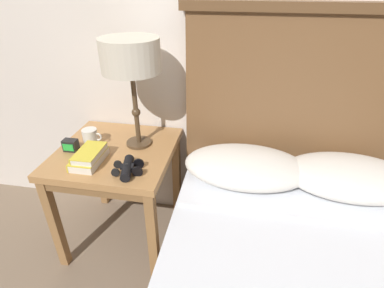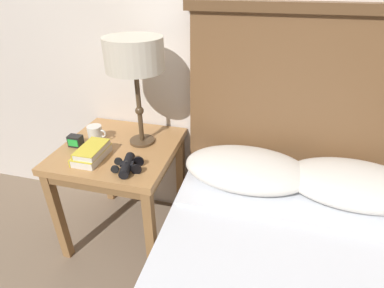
# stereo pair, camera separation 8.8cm
# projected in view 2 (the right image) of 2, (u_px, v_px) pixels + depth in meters

# --- Properties ---
(nightstand) EXTENTS (0.58, 0.58, 0.60)m
(nightstand) POSITION_uv_depth(u_px,v_px,m) (120.00, 159.00, 1.59)
(nightstand) COLOR #AD7A47
(nightstand) RESTS_ON ground_plane
(table_lamp) EXTENTS (0.27, 0.27, 0.54)m
(table_lamp) POSITION_uv_depth(u_px,v_px,m) (134.00, 58.00, 1.37)
(table_lamp) COLOR #4C3823
(table_lamp) RESTS_ON nightstand
(book_on_nightstand) EXTENTS (0.12, 0.20, 0.04)m
(book_on_nightstand) POSITION_uv_depth(u_px,v_px,m) (91.00, 155.00, 1.44)
(book_on_nightstand) COLOR silver
(book_on_nightstand) RESTS_ON nightstand
(book_stacked_on_top) EXTENTS (0.11, 0.18, 0.03)m
(book_stacked_on_top) POSITION_uv_depth(u_px,v_px,m) (91.00, 149.00, 1.42)
(book_stacked_on_top) COLOR silver
(book_stacked_on_top) RESTS_ON book_on_nightstand
(binoculars_pair) EXTENTS (0.15, 0.16, 0.05)m
(binoculars_pair) POSITION_uv_depth(u_px,v_px,m) (127.00, 165.00, 1.36)
(binoculars_pair) COLOR black
(binoculars_pair) RESTS_ON nightstand
(coffee_mug) EXTENTS (0.10, 0.08, 0.08)m
(coffee_mug) POSITION_uv_depth(u_px,v_px,m) (95.00, 133.00, 1.58)
(coffee_mug) COLOR silver
(coffee_mug) RESTS_ON nightstand
(alarm_clock) EXTENTS (0.07, 0.05, 0.06)m
(alarm_clock) POSITION_uv_depth(u_px,v_px,m) (76.00, 141.00, 1.54)
(alarm_clock) COLOR black
(alarm_clock) RESTS_ON nightstand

